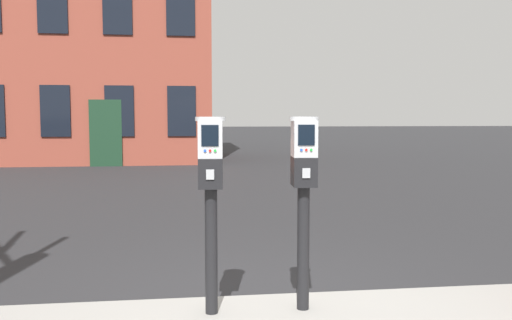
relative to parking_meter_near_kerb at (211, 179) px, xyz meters
name	(u,v)px	position (x,y,z in m)	size (l,w,h in m)	color
parking_meter_near_kerb	(211,179)	(0.00, 0.00, 0.00)	(0.23, 0.26, 1.43)	black
parking_meter_twin_adjacent	(304,177)	(0.68, 0.00, 0.00)	(0.23, 0.26, 1.43)	black
townhouse_brick_corner	(100,28)	(-3.20, 16.63, 3.63)	(7.77, 6.04, 9.50)	brown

